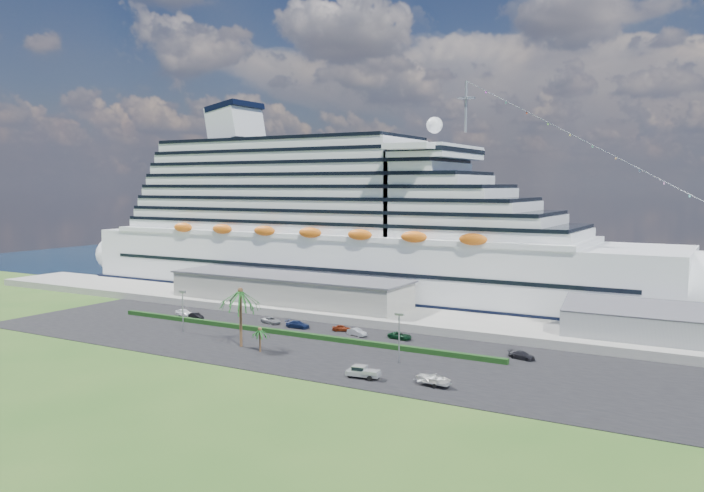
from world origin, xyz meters
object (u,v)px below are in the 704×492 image
Objects in this scene: parked_car_3 at (298,324)px; boat_trailer at (434,379)px; pickup_truck at (363,371)px; cruise_ship at (351,233)px.

boat_trailer is (40.63, -24.10, 0.43)m from parked_car_3.
pickup_truck reaches higher than parked_car_3.
cruise_ship is 84.90m from boat_trailer.
parked_car_3 is 47.24m from boat_trailer.
boat_trailer is (51.85, -65.45, -15.40)m from cruise_ship.
cruise_ship is 30.71× the size of boat_trailer.
boat_trailer is at bearing -124.46° from parked_car_3.
cruise_ship is at bearing 11.41° from parked_car_3.
pickup_truck is at bearing -172.88° from boat_trailer.
pickup_truck is at bearing -58.67° from cruise_ship.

